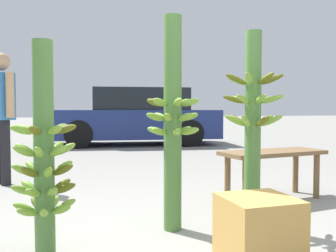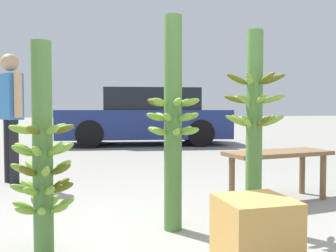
{
  "view_description": "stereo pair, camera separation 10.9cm",
  "coord_description": "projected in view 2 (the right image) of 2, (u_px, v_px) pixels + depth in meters",
  "views": [
    {
      "loc": [
        -0.79,
        -2.18,
        0.91
      ],
      "look_at": [
        0.03,
        0.43,
        0.79
      ],
      "focal_mm": 40.0,
      "sensor_mm": 36.0,
      "label": 1
    },
    {
      "loc": [
        -0.69,
        -2.21,
        0.91
      ],
      "look_at": [
        0.03,
        0.43,
        0.79
      ],
      "focal_mm": 40.0,
      "sensor_mm": 36.0,
      "label": 2
    }
  ],
  "objects": [
    {
      "name": "banana_stalk_center",
      "position": [
        173.0,
        122.0,
        2.8
      ],
      "size": [
        0.42,
        0.42,
        1.61
      ],
      "color": "#4C7A38",
      "rests_on": "ground_plane"
    },
    {
      "name": "produce_crate",
      "position": [
        255.0,
        233.0,
        2.15
      ],
      "size": [
        0.4,
        0.4,
        0.4
      ],
      "color": "#C69347",
      "rests_on": "ground_plane"
    },
    {
      "name": "banana_stalk_left",
      "position": [
        43.0,
        156.0,
        2.3
      ],
      "size": [
        0.4,
        0.4,
        1.33
      ],
      "color": "#4C7A38",
      "rests_on": "ground_plane"
    },
    {
      "name": "parked_car",
      "position": [
        146.0,
        118.0,
        9.64
      ],
      "size": [
        4.45,
        2.34,
        1.43
      ],
      "rotation": [
        0.0,
        0.0,
        1.43
      ],
      "color": "navy",
      "rests_on": "ground_plane"
    },
    {
      "name": "vendor_person",
      "position": [
        10.0,
        106.0,
        4.57
      ],
      "size": [
        0.36,
        0.56,
        1.58
      ],
      "rotation": [
        0.0,
        0.0,
        2.06
      ],
      "color": "black",
      "rests_on": "ground_plane"
    },
    {
      "name": "banana_stalk_right",
      "position": [
        254.0,
        123.0,
        2.84
      ],
      "size": [
        0.47,
        0.47,
        1.51
      ],
      "color": "#4C7A38",
      "rests_on": "ground_plane"
    },
    {
      "name": "market_bench",
      "position": [
        278.0,
        160.0,
        3.72
      ],
      "size": [
        1.12,
        0.54,
        0.49
      ],
      "rotation": [
        0.0,
        0.0,
        0.13
      ],
      "color": "brown",
      "rests_on": "ground_plane"
    }
  ]
}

